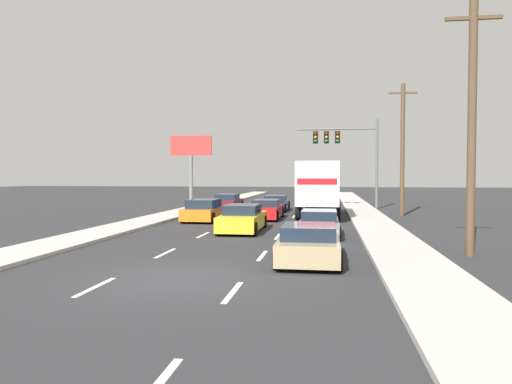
{
  "coord_description": "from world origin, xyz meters",
  "views": [
    {
      "loc": [
        3.86,
        -11.8,
        2.72
      ],
      "look_at": [
        -0.68,
        18.04,
        1.62
      ],
      "focal_mm": 33.04,
      "sensor_mm": 36.0,
      "label": 1
    }
  ],
  "objects_px": {
    "car_maroon": "(228,203)",
    "box_truck": "(319,186)",
    "car_yellow": "(243,219)",
    "traffic_signal_mast": "(340,143)",
    "car_orange": "(205,211)",
    "car_red": "(267,210)",
    "roadside_billboard": "(191,155)",
    "car_gray": "(319,224)",
    "car_navy": "(276,204)",
    "car_tan": "(309,244)",
    "utility_pole_near": "(472,125)",
    "utility_pole_mid": "(402,148)"
  },
  "relations": [
    {
      "from": "car_orange",
      "to": "utility_pole_near",
      "type": "distance_m",
      "value": 16.15
    },
    {
      "from": "car_yellow",
      "to": "car_gray",
      "type": "relative_size",
      "value": 1.06
    },
    {
      "from": "car_maroon",
      "to": "traffic_signal_mast",
      "type": "relative_size",
      "value": 0.6
    },
    {
      "from": "car_gray",
      "to": "car_tan",
      "type": "xyz_separation_m",
      "value": [
        -0.2,
        -6.35,
        0.02
      ]
    },
    {
      "from": "car_gray",
      "to": "roadside_billboard",
      "type": "height_order",
      "value": "roadside_billboard"
    },
    {
      "from": "car_gray",
      "to": "car_red",
      "type": "bearing_deg",
      "value": 113.52
    },
    {
      "from": "car_navy",
      "to": "roadside_billboard",
      "type": "relative_size",
      "value": 0.66
    },
    {
      "from": "car_maroon",
      "to": "box_truck",
      "type": "height_order",
      "value": "box_truck"
    },
    {
      "from": "car_orange",
      "to": "car_navy",
      "type": "height_order",
      "value": "car_orange"
    },
    {
      "from": "utility_pole_mid",
      "to": "car_navy",
      "type": "bearing_deg",
      "value": 159.03
    },
    {
      "from": "car_orange",
      "to": "roadside_billboard",
      "type": "relative_size",
      "value": 0.64
    },
    {
      "from": "box_truck",
      "to": "traffic_signal_mast",
      "type": "height_order",
      "value": "traffic_signal_mast"
    },
    {
      "from": "car_red",
      "to": "car_yellow",
      "type": "xyz_separation_m",
      "value": [
        -0.32,
        -6.57,
        0.03
      ]
    },
    {
      "from": "traffic_signal_mast",
      "to": "utility_pole_near",
      "type": "bearing_deg",
      "value": -80.19
    },
    {
      "from": "box_truck",
      "to": "car_red",
      "type": "bearing_deg",
      "value": -154.48
    },
    {
      "from": "car_maroon",
      "to": "box_truck",
      "type": "xyz_separation_m",
      "value": [
        6.93,
        -4.5,
        1.44
      ]
    },
    {
      "from": "car_orange",
      "to": "car_red",
      "type": "xyz_separation_m",
      "value": [
        3.44,
        1.96,
        -0.03
      ]
    },
    {
      "from": "car_gray",
      "to": "utility_pole_near",
      "type": "xyz_separation_m",
      "value": [
        5.09,
        -4.51,
        3.85
      ]
    },
    {
      "from": "utility_pole_near",
      "to": "utility_pole_mid",
      "type": "bearing_deg",
      "value": 89.59
    },
    {
      "from": "car_yellow",
      "to": "traffic_signal_mast",
      "type": "distance_m",
      "value": 17.4
    },
    {
      "from": "car_maroon",
      "to": "car_gray",
      "type": "distance_m",
      "value": 15.46
    },
    {
      "from": "car_navy",
      "to": "traffic_signal_mast",
      "type": "relative_size",
      "value": 0.59
    },
    {
      "from": "car_red",
      "to": "box_truck",
      "type": "distance_m",
      "value": 3.81
    },
    {
      "from": "utility_pole_mid",
      "to": "car_maroon",
      "type": "bearing_deg",
      "value": 166.85
    },
    {
      "from": "car_gray",
      "to": "box_truck",
      "type": "bearing_deg",
      "value": 91.11
    },
    {
      "from": "car_maroon",
      "to": "car_orange",
      "type": "bearing_deg",
      "value": -87.75
    },
    {
      "from": "car_tan",
      "to": "roadside_billboard",
      "type": "height_order",
      "value": "roadside_billboard"
    },
    {
      "from": "box_truck",
      "to": "utility_pole_mid",
      "type": "xyz_separation_m",
      "value": [
        5.38,
        1.63,
        2.44
      ]
    },
    {
      "from": "car_yellow",
      "to": "roadside_billboard",
      "type": "bearing_deg",
      "value": 112.71
    },
    {
      "from": "utility_pole_mid",
      "to": "car_gray",
      "type": "bearing_deg",
      "value": -115.6
    },
    {
      "from": "car_gray",
      "to": "roadside_billboard",
      "type": "relative_size",
      "value": 0.67
    },
    {
      "from": "car_navy",
      "to": "car_red",
      "type": "height_order",
      "value": "car_red"
    },
    {
      "from": "car_orange",
      "to": "car_yellow",
      "type": "relative_size",
      "value": 0.89
    },
    {
      "from": "car_tan",
      "to": "traffic_signal_mast",
      "type": "xyz_separation_m",
      "value": [
        1.55,
        23.48,
        4.69
      ]
    },
    {
      "from": "car_orange",
      "to": "utility_pole_mid",
      "type": "distance_m",
      "value": 13.6
    },
    {
      "from": "car_maroon",
      "to": "car_gray",
      "type": "height_order",
      "value": "car_maroon"
    },
    {
      "from": "car_navy",
      "to": "roadside_billboard",
      "type": "bearing_deg",
      "value": 138.64
    },
    {
      "from": "car_maroon",
      "to": "car_navy",
      "type": "xyz_separation_m",
      "value": [
        3.62,
        0.46,
        -0.04
      ]
    },
    {
      "from": "car_red",
      "to": "box_truck",
      "type": "bearing_deg",
      "value": 25.52
    },
    {
      "from": "car_red",
      "to": "car_yellow",
      "type": "relative_size",
      "value": 0.97
    },
    {
      "from": "utility_pole_near",
      "to": "car_red",
      "type": "bearing_deg",
      "value": 124.67
    },
    {
      "from": "roadside_billboard",
      "to": "car_orange",
      "type": "bearing_deg",
      "value": -70.92
    },
    {
      "from": "car_orange",
      "to": "traffic_signal_mast",
      "type": "xyz_separation_m",
      "value": [
        8.15,
        11.38,
        4.65
      ]
    },
    {
      "from": "box_truck",
      "to": "traffic_signal_mast",
      "type": "bearing_deg",
      "value": 79.03
    },
    {
      "from": "car_gray",
      "to": "utility_pole_mid",
      "type": "bearing_deg",
      "value": 64.4
    },
    {
      "from": "car_red",
      "to": "utility_pole_mid",
      "type": "distance_m",
      "value": 9.92
    },
    {
      "from": "box_truck",
      "to": "car_tan",
      "type": "bearing_deg",
      "value": -90.07
    },
    {
      "from": "car_yellow",
      "to": "box_truck",
      "type": "distance_m",
      "value": 8.93
    },
    {
      "from": "car_red",
      "to": "traffic_signal_mast",
      "type": "distance_m",
      "value": 11.52
    },
    {
      "from": "car_yellow",
      "to": "car_tan",
      "type": "bearing_deg",
      "value": -65.05
    }
  ]
}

